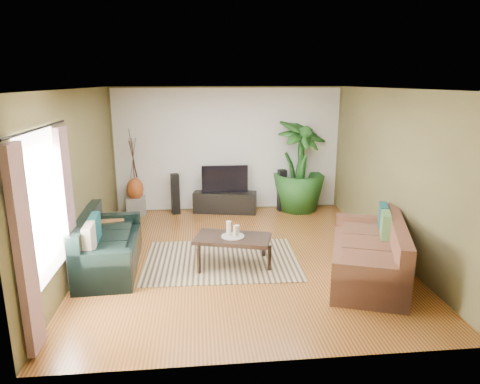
{
  "coord_description": "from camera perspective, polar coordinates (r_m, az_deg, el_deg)",
  "views": [
    {
      "loc": [
        -0.68,
        -6.54,
        2.81
      ],
      "look_at": [
        0.0,
        0.2,
        1.05
      ],
      "focal_mm": 32.0,
      "sensor_mm": 36.0,
      "label": 1
    }
  ],
  "objects": [
    {
      "name": "wall_back",
      "position": [
        9.43,
        -1.57,
        5.66
      ],
      "size": [
        5.0,
        0.0,
        5.0
      ],
      "primitive_type": "plane",
      "rotation": [
        1.57,
        0.0,
        0.0
      ],
      "color": "brown",
      "rests_on": "ground"
    },
    {
      "name": "wall_front",
      "position": [
        4.12,
        4.16,
        -6.26
      ],
      "size": [
        5.0,
        0.0,
        5.0
      ],
      "primitive_type": "plane",
      "rotation": [
        -1.57,
        0.0,
        0.0
      ],
      "color": "brown",
      "rests_on": "ground"
    },
    {
      "name": "floor",
      "position": [
        7.15,
        0.16,
        -8.58
      ],
      "size": [
        5.5,
        5.5,
        0.0
      ],
      "primitive_type": "plane",
      "color": "#9C6228",
      "rests_on": "ground"
    },
    {
      "name": "curtain_rod",
      "position": [
        5.26,
        -25.38,
        7.61
      ],
      "size": [
        0.03,
        1.9,
        0.03
      ],
      "primitive_type": "cylinder",
      "rotation": [
        1.57,
        0.0,
        0.0
      ],
      "color": "black",
      "rests_on": "ground"
    },
    {
      "name": "tv_stand",
      "position": [
        9.42,
        -2.01,
        -1.35
      ],
      "size": [
        1.42,
        0.68,
        0.46
      ],
      "primitive_type": "cube",
      "rotation": [
        0.0,
        0.0,
        -0.21
      ],
      "color": "black",
      "rests_on": "floor"
    },
    {
      "name": "candle_mid",
      "position": [
        6.6,
        -0.6,
        -5.24
      ],
      "size": [
        0.07,
        0.07,
        0.18
      ],
      "primitive_type": "cylinder",
      "color": "beige",
      "rests_on": "candle_tray"
    },
    {
      "name": "window_pane",
      "position": [
        5.44,
        -24.86,
        -1.85
      ],
      "size": [
        0.0,
        1.8,
        1.8
      ],
      "primitive_type": "plane",
      "rotation": [
        1.57,
        0.0,
        1.57
      ],
      "color": "white",
      "rests_on": "ground"
    },
    {
      "name": "vase",
      "position": [
        9.41,
        -13.82,
        0.35
      ],
      "size": [
        0.36,
        0.36,
        0.5
      ],
      "primitive_type": "ellipsoid",
      "color": "#99451B",
      "rests_on": "pedestal"
    },
    {
      "name": "sofa_left",
      "position": [
        6.91,
        -17.03,
        -6.29
      ],
      "size": [
        0.91,
        1.94,
        0.85
      ],
      "primitive_type": "cube",
      "rotation": [
        0.0,
        0.0,
        1.62
      ],
      "color": "black",
      "rests_on": "floor"
    },
    {
      "name": "candle_tray",
      "position": [
        6.67,
        -0.97,
        -5.91
      ],
      "size": [
        0.36,
        0.36,
        0.02
      ],
      "primitive_type": "cylinder",
      "color": "gray",
      "rests_on": "coffee_table"
    },
    {
      "name": "candle_short",
      "position": [
        6.7,
        -0.42,
        -5.06
      ],
      "size": [
        0.07,
        0.07,
        0.15
      ],
      "primitive_type": "cylinder",
      "color": "#EFE3CA",
      "rests_on": "candle_tray"
    },
    {
      "name": "speaker_left",
      "position": [
        9.36,
        -8.62,
        -0.26
      ],
      "size": [
        0.2,
        0.21,
        0.88
      ],
      "primitive_type": "cube",
      "rotation": [
        0.0,
        0.0,
        0.27
      ],
      "color": "black",
      "rests_on": "floor"
    },
    {
      "name": "curtain_near",
      "position": [
        4.83,
        -26.79,
        -7.18
      ],
      "size": [
        0.08,
        0.35,
        2.2
      ],
      "primitive_type": "cube",
      "color": "gray",
      "rests_on": "ground"
    },
    {
      "name": "candle_tall",
      "position": [
        6.65,
        -1.52,
        -4.85
      ],
      "size": [
        0.07,
        0.07,
        0.23
      ],
      "primitive_type": "cylinder",
      "color": "beige",
      "rests_on": "candle_tray"
    },
    {
      "name": "potted_plant",
      "position": [
        9.48,
        7.89,
        3.5
      ],
      "size": [
        1.54,
        1.54,
        2.02
      ],
      "primitive_type": "imported",
      "rotation": [
        0.0,
        0.0,
        0.52
      ],
      "color": "#1C4C19",
      "rests_on": "floor"
    },
    {
      "name": "curtain_far",
      "position": [
        6.18,
        -21.99,
        -2.11
      ],
      "size": [
        0.08,
        0.35,
        2.2
      ],
      "primitive_type": "cube",
      "color": "gray",
      "rests_on": "ground"
    },
    {
      "name": "area_rug",
      "position": [
        7.0,
        -2.47,
        -9.06
      ],
      "size": [
        2.5,
        1.8,
        0.01
      ],
      "primitive_type": "cube",
      "rotation": [
        0.0,
        0.0,
        -0.03
      ],
      "color": "tan",
      "rests_on": "floor"
    },
    {
      "name": "sofa_right",
      "position": [
        6.63,
        16.65,
        -7.16
      ],
      "size": [
        1.65,
        2.38,
        0.85
      ],
      "primitive_type": "cube",
      "rotation": [
        0.0,
        0.0,
        -1.91
      ],
      "color": "brown",
      "rests_on": "floor"
    },
    {
      "name": "plant_pot",
      "position": [
        9.68,
        7.71,
        -1.54
      ],
      "size": [
        0.37,
        0.37,
        0.29
      ],
      "primitive_type": "cylinder",
      "color": "black",
      "rests_on": "floor"
    },
    {
      "name": "television",
      "position": [
        9.29,
        -2.04,
        1.76
      ],
      "size": [
        1.0,
        0.05,
        0.59
      ],
      "primitive_type": "cube",
      "color": "black",
      "rests_on": "tv_stand"
    },
    {
      "name": "speaker_right",
      "position": [
        9.52,
        5.6,
        0.23
      ],
      "size": [
        0.19,
        0.2,
        0.93
      ],
      "primitive_type": "cube",
      "rotation": [
        0.0,
        0.0,
        0.11
      ],
      "color": "black",
      "rests_on": "floor"
    },
    {
      "name": "side_table",
      "position": [
        7.81,
        -17.1,
        -5.09
      ],
      "size": [
        0.62,
        0.62,
        0.54
      ],
      "primitive_type": "cube",
      "rotation": [
        0.0,
        0.0,
        0.25
      ],
      "color": "#9A5E32",
      "rests_on": "floor"
    },
    {
      "name": "coffee_table",
      "position": [
        6.76,
        -0.96,
        -7.84
      ],
      "size": [
        1.28,
        0.91,
        0.47
      ],
      "primitive_type": "cube",
      "rotation": [
        0.0,
        0.0,
        -0.27
      ],
      "color": "black",
      "rests_on": "floor"
    },
    {
      "name": "wall_left",
      "position": [
        6.94,
        -20.83,
        1.46
      ],
      "size": [
        0.0,
        5.5,
        5.5
      ],
      "primitive_type": "plane",
      "rotation": [
        1.57,
        0.0,
        1.57
      ],
      "color": "brown",
      "rests_on": "ground"
    },
    {
      "name": "ceiling",
      "position": [
        6.57,
        0.18,
        13.61
      ],
      "size": [
        5.5,
        5.5,
        0.0
      ],
      "primitive_type": "plane",
      "rotation": [
        3.14,
        0.0,
        0.0
      ],
      "color": "white",
      "rests_on": "ground"
    },
    {
      "name": "wall_right",
      "position": [
        7.42,
        19.78,
        2.35
      ],
      "size": [
        0.0,
        5.5,
        5.5
      ],
      "primitive_type": "plane",
      "rotation": [
        1.57,
        0.0,
        -1.57
      ],
      "color": "brown",
      "rests_on": "ground"
    },
    {
      "name": "backwall_panel",
      "position": [
        9.42,
        -1.56,
        5.65
      ],
      "size": [
        4.9,
        0.0,
        4.9
      ],
      "primitive_type": "plane",
      "rotation": [
        1.57,
        0.0,
        0.0
      ],
      "color": "white",
      "rests_on": "ground"
    },
    {
      "name": "pedestal",
      "position": [
        9.51,
        -13.69,
        -1.83
      ],
      "size": [
        0.42,
        0.42,
        0.39
      ],
      "primitive_type": "cube",
      "rotation": [
        0.0,
        0.0,
        0.08
      ],
      "color": "gray",
      "rests_on": "floor"
    }
  ]
}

